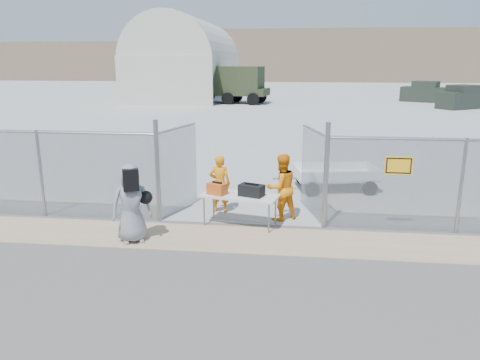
# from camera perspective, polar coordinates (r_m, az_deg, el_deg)

# --- Properties ---
(ground) EXTENTS (160.00, 160.00, 0.00)m
(ground) POSITION_cam_1_polar(r_m,az_deg,el_deg) (9.54, -1.45, -9.42)
(ground) COLOR #535151
(tarmac_inside) EXTENTS (160.00, 80.00, 0.01)m
(tarmac_inside) POSITION_cam_1_polar(r_m,az_deg,el_deg) (50.79, 5.47, 10.07)
(tarmac_inside) COLOR #AAABA9
(tarmac_inside) RESTS_ON ground
(dirt_strip) EXTENTS (44.00, 1.60, 0.01)m
(dirt_strip) POSITION_cam_1_polar(r_m,az_deg,el_deg) (10.45, -0.66, -7.18)
(dirt_strip) COLOR tan
(dirt_strip) RESTS_ON ground
(distant_hills) EXTENTS (140.00, 6.00, 9.00)m
(distant_hills) POSITION_cam_1_polar(r_m,az_deg,el_deg) (86.71, 9.63, 14.72)
(distant_hills) COLOR #7F684F
(distant_hills) RESTS_ON ground
(chain_link_fence) EXTENTS (40.00, 0.20, 2.20)m
(chain_link_fence) POSITION_cam_1_polar(r_m,az_deg,el_deg) (11.06, -0.00, 0.00)
(chain_link_fence) COLOR gray
(chain_link_fence) RESTS_ON ground
(quonset_hangar) EXTENTS (9.00, 18.00, 8.00)m
(quonset_hangar) POSITION_cam_1_polar(r_m,az_deg,el_deg) (49.92, -6.41, 14.56)
(quonset_hangar) COLOR beige
(quonset_hangar) RESTS_ON ground
(folding_table) EXTENTS (1.91, 1.11, 0.76)m
(folding_table) POSITION_cam_1_polar(r_m,az_deg,el_deg) (11.17, -0.01, -3.70)
(folding_table) COLOR white
(folding_table) RESTS_ON ground
(orange_bag) EXTENTS (0.52, 0.45, 0.27)m
(orange_bag) POSITION_cam_1_polar(r_m,az_deg,el_deg) (11.07, -2.80, -1.08)
(orange_bag) COLOR orange
(orange_bag) RESTS_ON folding_table
(black_duffel) EXTENTS (0.64, 0.50, 0.27)m
(black_duffel) POSITION_cam_1_polar(r_m,az_deg,el_deg) (10.93, 1.41, -1.27)
(black_duffel) COLOR black
(black_duffel) RESTS_ON folding_table
(security_worker_left) EXTENTS (0.57, 0.40, 1.52)m
(security_worker_left) POSITION_cam_1_polar(r_m,az_deg,el_deg) (12.05, -2.47, -0.48)
(security_worker_left) COLOR orange
(security_worker_left) RESTS_ON ground
(security_worker_right) EXTENTS (1.02, 0.96, 1.66)m
(security_worker_right) POSITION_cam_1_polar(r_m,az_deg,el_deg) (11.49, 5.05, -0.89)
(security_worker_right) COLOR orange
(security_worker_right) RESTS_ON ground
(visitor) EXTENTS (1.00, 0.86, 1.72)m
(visitor) POSITION_cam_1_polar(r_m,az_deg,el_deg) (10.32, -13.11, -2.82)
(visitor) COLOR gray
(visitor) RESTS_ON ground
(utility_trailer) EXTENTS (3.41, 2.20, 0.77)m
(utility_trailer) POSITION_cam_1_polar(r_m,az_deg,el_deg) (14.51, 11.52, 0.30)
(utility_trailer) COLOR white
(utility_trailer) RESTS_ON ground
(military_truck) EXTENTS (7.17, 3.69, 3.26)m
(military_truck) POSITION_cam_1_polar(r_m,az_deg,el_deg) (42.97, -1.21, 11.51)
(military_truck) COLOR #2F3720
(military_truck) RESTS_ON ground
(parked_vehicle_near) EXTENTS (4.41, 3.78, 1.84)m
(parked_vehicle_near) POSITION_cam_1_polar(r_m,az_deg,el_deg) (42.11, 25.50, 9.10)
(parked_vehicle_near) COLOR #272E25
(parked_vehicle_near) RESTS_ON ground
(parked_vehicle_mid) EXTENTS (4.53, 3.57, 1.87)m
(parked_vehicle_mid) POSITION_cam_1_polar(r_m,az_deg,el_deg) (47.49, 21.63, 9.96)
(parked_vehicle_mid) COLOR #272E25
(parked_vehicle_mid) RESTS_ON ground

